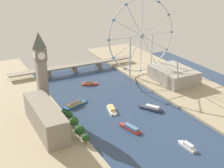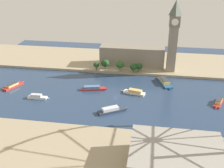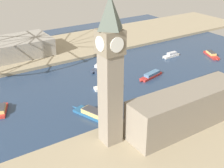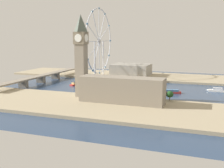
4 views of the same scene
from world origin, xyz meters
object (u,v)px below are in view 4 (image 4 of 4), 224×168
Objects in this scene: parliament_block at (122,90)px; riverside_hall at (131,70)px; river_bridge at (41,77)px; tour_boat_0 at (77,84)px; tour_boat_4 at (100,92)px; clock_tower at (81,54)px; tour_boat_3 at (154,84)px; tour_boat_1 at (170,92)px; ferris_wheel at (99,42)px; tour_boat_2 at (217,90)px; tour_boat_6 at (134,89)px.

parliament_block reaches higher than riverside_hall.
riverside_hall is at bearing -45.79° from river_bridge.
tour_boat_4 is (-41.90, -52.70, 0.26)m from tour_boat_0.
tour_boat_4 is at bearing -12.54° from clock_tower.
parliament_block is 2.86× the size of tour_boat_3.
river_bridge is 6.66× the size of tour_boat_3.
clock_tower is at bearing 147.90° from tour_boat_4.
river_bridge reaches higher than tour_boat_3.
riverside_hall is 2.03× the size of tour_boat_1.
ferris_wheel is at bearing 15.81° from clock_tower.
tour_boat_1 is at bearing -53.40° from clock_tower.
ferris_wheel is 145.85m from tour_boat_4.
riverside_hall is at bearing -2.58° from tour_boat_0.
riverside_hall is at bearing 13.50° from parliament_block.
ferris_wheel is at bearing -21.54° from tour_boat_2.
tour_boat_1 is 45.88m from tour_boat_6.
tour_boat_2 is 143.34m from tour_boat_4.
tour_boat_2 is (106.09, -88.42, -13.62)m from parliament_block.
tour_boat_0 is 0.81× the size of tour_boat_3.
clock_tower is 3.19× the size of tour_boat_6.
tour_boat_4 reaches higher than tour_boat_6.
ferris_wheel is 1.78× the size of riverside_hall.
river_bridge is 5.42× the size of tour_boat_4.
parliament_block is 1.35× the size of riverside_hall.
tour_boat_4 reaches higher than tour_boat_2.
tour_boat_6 is at bearing -74.41° from tour_boat_0.
clock_tower reaches higher than tour_boat_4.
clock_tower is 2.42× the size of tour_boat_4.
riverside_hall is 149.38m from river_bridge.
clock_tower is 57.86m from tour_boat_4.
ferris_wheel is 170.76m from tour_boat_1.
tour_boat_3 is 89.27m from tour_boat_4.
tour_boat_4 is (-42.69, -111.39, -6.30)m from river_bridge.
tour_boat_6 is (-9.82, -85.14, 0.07)m from tour_boat_0.
parliament_block is at bearing 54.66° from tour_boat_3.
parliament_block reaches higher than tour_boat_1.
tour_boat_3 is at bearing -3.85° from parliament_block.
tour_boat_6 is (32.08, -32.44, -0.19)m from tour_boat_4.
tour_boat_0 reaches higher than tour_boat_1.
ferris_wheel is 99.60m from tour_boat_0.
clock_tower reaches higher than tour_boat_0.
river_bridge is 144.36m from tour_boat_6.
river_bridge is at bearing 53.49° from clock_tower.
tour_boat_1 is at bearing -125.86° from ferris_wheel.
clock_tower is at bearing -164.19° from ferris_wheel.
clock_tower is 164.69m from ferris_wheel.
tour_boat_0 is 184.12m from tour_boat_2.
tour_boat_4 is (-29.61, 78.25, 0.29)m from tour_boat_1.
tour_boat_6 is (-10.61, -143.82, -6.49)m from river_bridge.
tour_boat_1 is (76.67, -36.04, -13.70)m from parliament_block.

